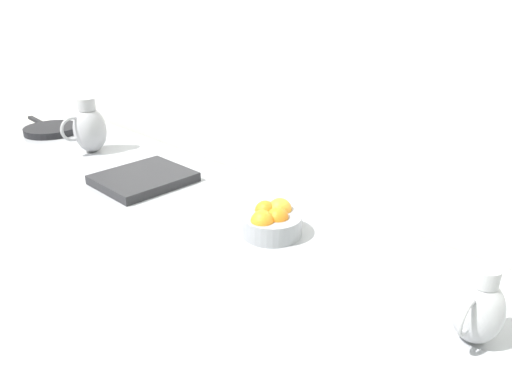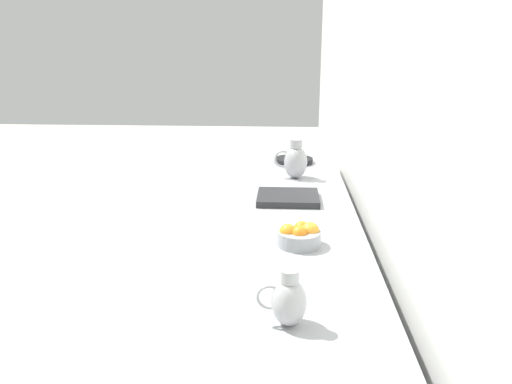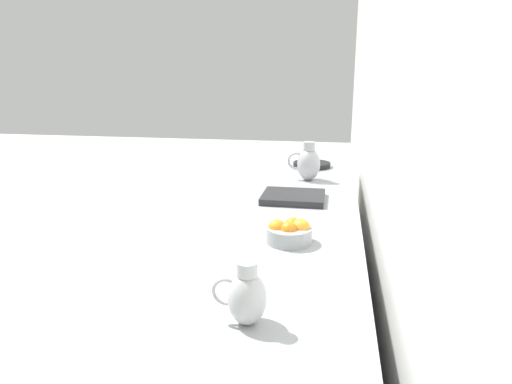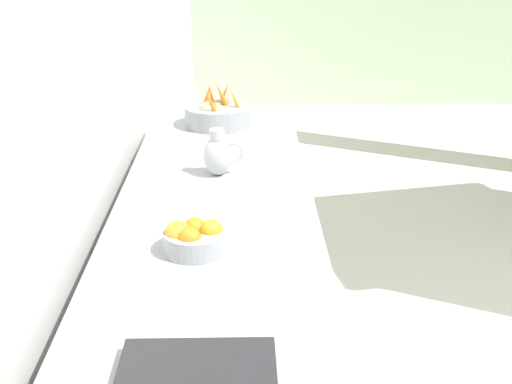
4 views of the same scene
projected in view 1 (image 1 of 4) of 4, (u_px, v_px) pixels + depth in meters
The scene contains 7 objects.
tile_wall_left at pixel (466, 19), 1.30m from camera, with size 0.10×9.69×3.00m, color silver.
prep_counter at pixel (228, 326), 1.75m from camera, with size 0.71×3.39×0.86m, color #9EA0A5.
orange_bowl at pixel (272, 221), 1.48m from camera, with size 0.19×0.19×0.10m.
metal_pitcher_tall at pixel (89, 128), 2.20m from camera, with size 0.21×0.15×0.25m.
metal_pitcher_short at pixel (478, 309), 1.02m from camera, with size 0.16×0.11×0.19m.
counter_sink_basin at pixel (144, 178), 1.88m from camera, with size 0.34×0.30×0.04m, color #232326.
skillet_on_counter at pixel (51, 129), 2.52m from camera, with size 0.28×0.46×0.03m.
Camera 1 is at (-0.56, 1.29, 1.58)m, focal length 33.26 mm.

